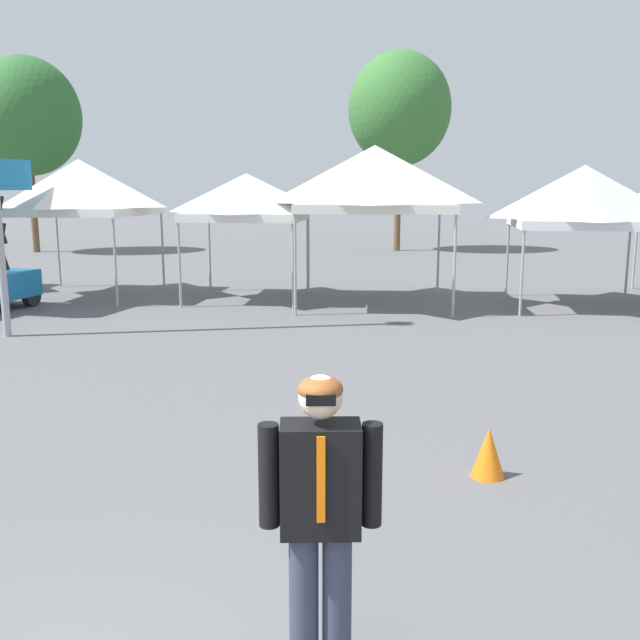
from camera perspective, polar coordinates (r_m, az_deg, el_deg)
name	(u,v)px	position (r m, az deg, el deg)	size (l,w,h in m)	color
canopy_tent_right_of_center	(80,187)	(18.64, -19.02, 10.20)	(3.20, 3.20, 3.42)	#9E9EA3
canopy_tent_far_right	(247,197)	(17.19, -6.01, 9.94)	(2.83, 2.83, 3.06)	#9E9EA3
canopy_tent_behind_left	(375,179)	(16.48, 4.49, 11.42)	(3.77, 3.77, 3.68)	#9E9EA3
canopy_tent_left_of_center	(584,196)	(17.05, 20.73, 9.42)	(3.10, 3.10, 3.22)	#9E9EA3
person_foreground	(320,512)	(3.82, 0.03, -15.37)	(0.64, 0.30, 1.78)	#33384C
tree_behind_tents_left	(400,109)	(31.10, 6.51, 16.72)	(4.35, 4.35, 8.40)	brown
tree_behind_tents_right	(27,117)	(32.55, -22.82, 15.06)	(4.41, 4.41, 8.07)	brown
traffic_cone_lot_center	(488,452)	(6.94, 13.58, -10.43)	(0.32, 0.32, 0.49)	orange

